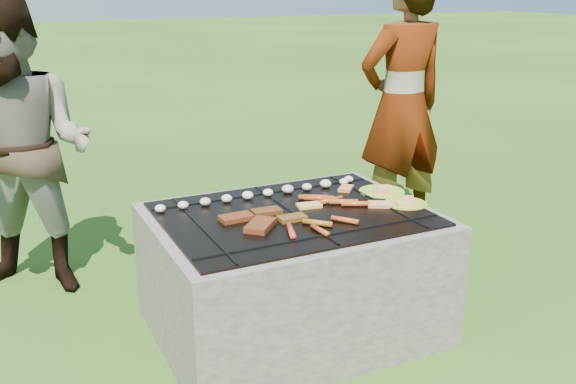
% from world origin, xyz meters
% --- Properties ---
extents(lawn, '(60.00, 60.00, 0.00)m').
position_xyz_m(lawn, '(0.00, 0.00, 0.00)').
color(lawn, '#234912').
rests_on(lawn, ground).
extents(fire_pit, '(1.30, 1.00, 0.62)m').
position_xyz_m(fire_pit, '(0.00, 0.00, 0.28)').
color(fire_pit, gray).
rests_on(fire_pit, ground).
extents(mushrooms, '(1.10, 0.08, 0.04)m').
position_xyz_m(mushrooms, '(-0.00, 0.28, 0.63)').
color(mushrooms, white).
rests_on(mushrooms, fire_pit).
extents(pork_slabs, '(0.37, 0.30, 0.03)m').
position_xyz_m(pork_slabs, '(-0.18, -0.04, 0.62)').
color(pork_slabs, '#9B421C').
rests_on(pork_slabs, fire_pit).
extents(sausages, '(0.54, 0.51, 0.03)m').
position_xyz_m(sausages, '(0.14, -0.06, 0.62)').
color(sausages, '#B9491E').
rests_on(sausages, fire_pit).
extents(bread_on_grate, '(0.45, 0.42, 0.02)m').
position_xyz_m(bread_on_grate, '(0.32, 0.03, 0.62)').
color(bread_on_grate, '#E3B974').
rests_on(bread_on_grate, fire_pit).
extents(plate_far, '(0.24, 0.24, 0.03)m').
position_xyz_m(plate_far, '(0.56, 0.09, 0.61)').
color(plate_far, '#D9E737').
rests_on(plate_far, fire_pit).
extents(plate_near, '(0.23, 0.23, 0.03)m').
position_xyz_m(plate_near, '(0.56, -0.12, 0.61)').
color(plate_near, '#D6E536').
rests_on(plate_near, fire_pit).
extents(cook, '(0.66, 0.45, 1.77)m').
position_xyz_m(cook, '(1.20, 0.85, 0.89)').
color(cook, gray).
rests_on(cook, ground).
extents(bystander, '(0.97, 0.91, 1.59)m').
position_xyz_m(bystander, '(-1.09, 1.01, 0.80)').
color(bystander, '#A49889').
rests_on(bystander, ground).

